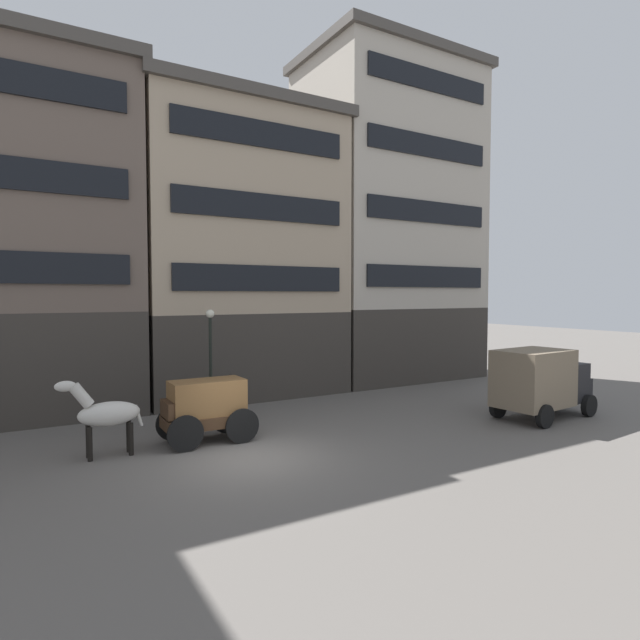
{
  "coord_description": "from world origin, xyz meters",
  "views": [
    {
      "loc": [
        -5.65,
        -13.49,
        4.68
      ],
      "look_at": [
        3.48,
        2.03,
        3.79
      ],
      "focal_mm": 28.89,
      "sensor_mm": 36.0,
      "label": 1
    }
  ],
  "objects_px": {
    "pedestrian_officer": "(232,395)",
    "streetlamp_curbside": "(210,348)",
    "delivery_truck_near": "(542,380)",
    "draft_horse": "(106,413)",
    "cargo_wagon": "(206,406)"
  },
  "relations": [
    {
      "from": "delivery_truck_near",
      "to": "draft_horse",
      "type": "bearing_deg",
      "value": 167.56
    },
    {
      "from": "draft_horse",
      "to": "streetlamp_curbside",
      "type": "height_order",
      "value": "streetlamp_curbside"
    },
    {
      "from": "cargo_wagon",
      "to": "draft_horse",
      "type": "distance_m",
      "value": 2.95
    },
    {
      "from": "cargo_wagon",
      "to": "delivery_truck_near",
      "type": "relative_size",
      "value": 0.65
    },
    {
      "from": "delivery_truck_near",
      "to": "streetlamp_curbside",
      "type": "distance_m",
      "value": 12.61
    },
    {
      "from": "delivery_truck_near",
      "to": "pedestrian_officer",
      "type": "distance_m",
      "value": 11.69
    },
    {
      "from": "cargo_wagon",
      "to": "delivery_truck_near",
      "type": "bearing_deg",
      "value": -15.36
    },
    {
      "from": "streetlamp_curbside",
      "to": "cargo_wagon",
      "type": "bearing_deg",
      "value": -111.35
    },
    {
      "from": "draft_horse",
      "to": "pedestrian_officer",
      "type": "bearing_deg",
      "value": 24.37
    },
    {
      "from": "draft_horse",
      "to": "delivery_truck_near",
      "type": "bearing_deg",
      "value": -12.44
    },
    {
      "from": "pedestrian_officer",
      "to": "streetlamp_curbside",
      "type": "height_order",
      "value": "streetlamp_curbside"
    },
    {
      "from": "pedestrian_officer",
      "to": "streetlamp_curbside",
      "type": "relative_size",
      "value": 0.44
    },
    {
      "from": "delivery_truck_near",
      "to": "streetlamp_curbside",
      "type": "relative_size",
      "value": 1.08
    },
    {
      "from": "cargo_wagon",
      "to": "draft_horse",
      "type": "height_order",
      "value": "draft_horse"
    },
    {
      "from": "cargo_wagon",
      "to": "delivery_truck_near",
      "type": "xyz_separation_m",
      "value": [
        12.02,
        -3.3,
        0.28
      ]
    }
  ]
}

